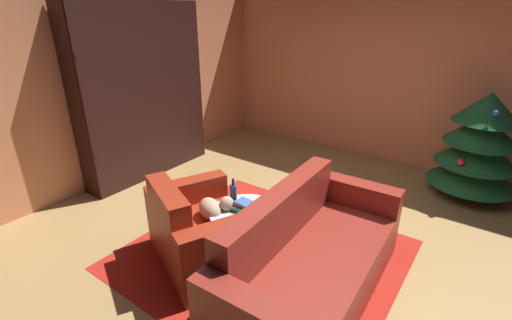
% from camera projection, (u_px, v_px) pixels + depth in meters
% --- Properties ---
extents(ground_plane, '(6.39, 6.39, 0.00)m').
position_uv_depth(ground_plane, '(292.00, 244.00, 3.45)').
color(ground_plane, '#9A7745').
extents(wall_back, '(5.37, 0.06, 2.62)m').
position_uv_depth(wall_back, '(395.00, 70.00, 4.94)').
color(wall_back, '#D88054').
rests_on(wall_back, ground).
extents(wall_left, '(0.06, 5.44, 2.62)m').
position_uv_depth(wall_left, '(108.00, 78.00, 4.36)').
color(wall_left, '#D88054').
rests_on(wall_left, ground).
extents(area_rug, '(2.31, 2.15, 0.01)m').
position_uv_depth(area_rug, '(263.00, 254.00, 3.30)').
color(area_rug, '#A11E15').
rests_on(area_rug, ground).
extents(bookshelf_unit, '(0.34, 1.78, 2.19)m').
position_uv_depth(bookshelf_unit, '(150.00, 97.00, 4.64)').
color(bookshelf_unit, black).
rests_on(bookshelf_unit, ground).
extents(armchair_red, '(1.23, 1.12, 0.79)m').
position_uv_depth(armchair_red, '(202.00, 232.00, 3.13)').
color(armchair_red, maroon).
rests_on(armchair_red, ground).
extents(couch_red, '(0.87, 1.90, 0.84)m').
position_uv_depth(couch_red, '(309.00, 263.00, 2.75)').
color(couch_red, maroon).
rests_on(couch_red, ground).
extents(coffee_table, '(0.66, 0.66, 0.47)m').
position_uv_depth(coffee_table, '(247.00, 217.00, 3.12)').
color(coffee_table, black).
rests_on(coffee_table, ground).
extents(book_stack_on_table, '(0.23, 0.18, 0.09)m').
position_uv_depth(book_stack_on_table, '(245.00, 206.00, 3.11)').
color(book_stack_on_table, '#387959').
rests_on(book_stack_on_table, coffee_table).
extents(bottle_on_table, '(0.06, 0.06, 0.26)m').
position_uv_depth(bottle_on_table, '(233.00, 195.00, 3.18)').
color(bottle_on_table, '#263450').
rests_on(bottle_on_table, coffee_table).
extents(decorated_tree, '(0.98, 0.98, 1.25)m').
position_uv_depth(decorated_tree, '(479.00, 146.00, 4.14)').
color(decorated_tree, brown).
rests_on(decorated_tree, ground).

